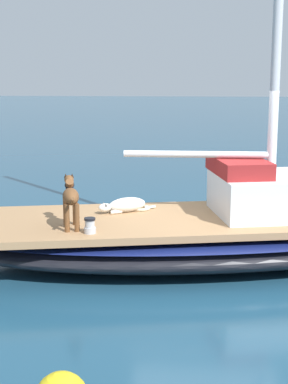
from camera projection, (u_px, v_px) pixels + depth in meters
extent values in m
plane|color=navy|center=(210.00, 258.00, 8.79)|extent=(120.00, 120.00, 0.00)
ellipsoid|color=black|center=(210.00, 241.00, 8.73)|extent=(3.90, 7.56, 0.56)
ellipsoid|color=navy|center=(210.00, 229.00, 8.70)|extent=(3.92, 7.59, 0.08)
cube|color=#A37A51|center=(211.00, 219.00, 8.67)|extent=(3.34, 6.90, 0.10)
cylinder|color=silver|center=(197.00, 154.00, 8.67)|extent=(0.10, 2.20, 0.10)
cube|color=maroon|center=(238.00, 166.00, 8.72)|extent=(1.44, 0.95, 0.24)
ellipsoid|color=brown|center=(71.00, 196.00, 7.89)|extent=(0.56, 0.34, 0.22)
cylinder|color=brown|center=(66.00, 212.00, 8.11)|extent=(0.07, 0.07, 0.38)
cylinder|color=brown|center=(75.00, 211.00, 8.13)|extent=(0.07, 0.07, 0.38)
cylinder|color=brown|center=(67.00, 218.00, 7.76)|extent=(0.07, 0.07, 0.38)
cylinder|color=brown|center=(77.00, 218.00, 7.78)|extent=(0.07, 0.07, 0.38)
cylinder|color=brown|center=(70.00, 185.00, 8.10)|extent=(0.21, 0.15, 0.19)
ellipsoid|color=brown|center=(69.00, 180.00, 8.20)|extent=(0.25, 0.18, 0.13)
cone|color=black|center=(66.00, 176.00, 8.18)|extent=(0.05, 0.05, 0.06)
cone|color=black|center=(72.00, 175.00, 8.20)|extent=(0.05, 0.05, 0.06)
torus|color=black|center=(70.00, 185.00, 8.10)|extent=(0.15, 0.16, 0.10)
cylinder|color=brown|center=(72.00, 200.00, 7.54)|extent=(0.23, 0.10, 0.12)
ellipsoid|color=silver|center=(127.00, 205.00, 8.91)|extent=(0.53, 0.65, 0.22)
ellipsoid|color=silver|center=(105.00, 208.00, 8.75)|extent=(0.21, 0.24, 0.13)
cone|color=#504E4A|center=(106.00, 205.00, 8.70)|extent=(0.05, 0.05, 0.05)
cone|color=#504E4A|center=(104.00, 203.00, 8.78)|extent=(0.05, 0.05, 0.05)
cylinder|color=silver|center=(116.00, 212.00, 8.78)|extent=(0.14, 0.18, 0.06)
cylinder|color=silver|center=(113.00, 210.00, 8.89)|extent=(0.14, 0.18, 0.06)
cylinder|color=silver|center=(150.00, 207.00, 9.10)|extent=(0.13, 0.18, 0.04)
cylinder|color=#B7B7BC|center=(90.00, 230.00, 7.73)|extent=(0.16, 0.16, 0.08)
cylinder|color=#B7B7BC|center=(90.00, 224.00, 7.71)|extent=(0.13, 0.13, 0.10)
cylinder|color=black|center=(90.00, 219.00, 7.70)|extent=(0.15, 0.15, 0.03)
torus|color=beige|center=(140.00, 208.00, 9.08)|extent=(0.32, 0.32, 0.04)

